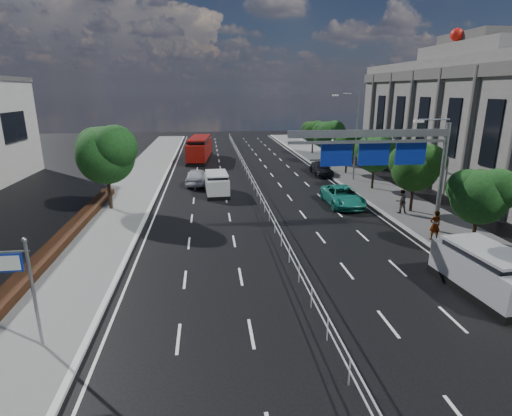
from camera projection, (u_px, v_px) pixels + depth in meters
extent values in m
plane|color=black|center=(321.00, 329.00, 15.88)|extent=(160.00, 160.00, 0.00)
cube|color=slate|center=(14.00, 349.00, 14.53)|extent=(5.00, 140.00, 0.14)
cube|color=silver|center=(86.00, 344.00, 14.82)|extent=(0.25, 140.00, 0.15)
cube|color=silver|center=(255.00, 181.00, 37.01)|extent=(0.05, 85.00, 0.05)
cube|color=silver|center=(255.00, 186.00, 37.14)|extent=(0.05, 85.00, 0.05)
cube|color=black|center=(21.00, 281.00, 19.01)|extent=(1.00, 36.00, 0.44)
cylinder|color=gray|center=(34.00, 297.00, 14.07)|extent=(0.12, 0.12, 4.20)
sphere|color=gray|center=(24.00, 240.00, 13.46)|extent=(0.18, 0.18, 0.18)
cylinder|color=gray|center=(9.00, 252.00, 13.51)|extent=(1.30, 0.07, 0.07)
cube|color=#0D2493|center=(2.00, 263.00, 13.59)|extent=(1.35, 0.06, 0.68)
cube|color=white|center=(2.00, 263.00, 13.63)|extent=(1.20, 0.01, 0.54)
cube|color=white|center=(1.00, 264.00, 13.56)|extent=(1.20, 0.01, 0.54)
cylinder|color=gray|center=(441.00, 180.00, 25.59)|extent=(0.28, 0.28, 7.20)
cube|color=gray|center=(371.00, 133.00, 24.17)|extent=(10.20, 0.25, 0.45)
cube|color=gray|center=(370.00, 142.00, 24.31)|extent=(10.20, 0.18, 0.18)
cylinder|color=gray|center=(434.00, 119.00, 24.40)|extent=(2.00, 0.10, 0.10)
cube|color=silver|center=(419.00, 121.00, 24.32)|extent=(0.60, 0.25, 0.15)
cube|color=#0D2493|center=(411.00, 154.00, 25.03)|extent=(2.00, 0.08, 1.40)
cube|color=white|center=(410.00, 153.00, 25.08)|extent=(1.80, 0.02, 1.20)
cube|color=#0D2493|center=(374.00, 154.00, 24.76)|extent=(2.00, 0.08, 1.40)
cube|color=white|center=(374.00, 154.00, 24.80)|extent=(1.80, 0.02, 1.20)
cube|color=#0D2493|center=(336.00, 155.00, 24.48)|extent=(2.00, 0.08, 1.40)
cube|color=white|center=(336.00, 155.00, 24.53)|extent=(1.80, 0.02, 1.20)
cylinder|color=gray|center=(356.00, 137.00, 40.60)|extent=(0.16, 0.16, 9.00)
cylinder|color=gray|center=(347.00, 94.00, 39.24)|extent=(0.10, 2.40, 0.10)
cube|color=silver|center=(336.00, 95.00, 39.15)|extent=(0.60, 0.25, 0.15)
cube|color=slate|center=(506.00, 124.00, 37.88)|extent=(14.00, 36.00, 12.00)
cube|color=#4C4947|center=(442.00, 73.00, 35.76)|extent=(0.40, 36.00, 1.00)
sphere|color=#B2140C|center=(457.00, 35.00, 34.96)|extent=(1.10, 1.10, 1.10)
cylinder|color=black|center=(109.00, 188.00, 31.14)|extent=(0.28, 0.28, 3.50)
sphere|color=#103412|center=(106.00, 155.00, 30.40)|extent=(4.40, 4.40, 4.40)
sphere|color=#103412|center=(115.00, 147.00, 29.68)|extent=(3.30, 3.30, 3.30)
sphere|color=#103412|center=(97.00, 147.00, 30.79)|extent=(3.08, 3.08, 3.08)
cylinder|color=black|center=(475.00, 229.00, 23.46)|extent=(0.21, 0.21, 2.60)
sphere|color=#103412|center=(480.00, 197.00, 22.91)|extent=(3.20, 3.20, 3.20)
sphere|color=#103412|center=(497.00, 190.00, 22.38)|extent=(2.40, 2.40, 2.40)
sphere|color=#103412|center=(467.00, 188.00, 23.19)|extent=(2.24, 2.24, 2.24)
cylinder|color=black|center=(412.00, 195.00, 30.57)|extent=(0.22, 0.22, 2.80)
sphere|color=black|center=(415.00, 168.00, 29.98)|extent=(3.50, 3.50, 3.50)
sphere|color=black|center=(428.00, 162.00, 29.41)|extent=(2.62, 2.62, 2.62)
sphere|color=black|center=(405.00, 161.00, 30.29)|extent=(2.45, 2.45, 2.45)
cylinder|color=black|center=(373.00, 176.00, 37.73)|extent=(0.22, 0.22, 2.70)
sphere|color=#103412|center=(375.00, 155.00, 37.16)|extent=(3.30, 3.30, 3.30)
sphere|color=#103412|center=(384.00, 150.00, 36.61)|extent=(2.48, 2.48, 2.47)
sphere|color=#103412|center=(367.00, 149.00, 37.44)|extent=(2.31, 2.31, 2.31)
cylinder|color=black|center=(346.00, 162.00, 44.87)|extent=(0.21, 0.21, 2.65)
sphere|color=black|center=(347.00, 145.00, 44.32)|extent=(3.20, 3.20, 3.20)
sphere|color=black|center=(355.00, 141.00, 43.79)|extent=(2.40, 2.40, 2.40)
sphere|color=black|center=(341.00, 141.00, 44.59)|extent=(2.24, 2.24, 2.24)
cylinder|color=black|center=(327.00, 152.00, 51.99)|extent=(0.23, 0.23, 2.85)
sphere|color=#103412|center=(328.00, 135.00, 51.39)|extent=(3.60, 3.60, 3.60)
sphere|color=#103412|center=(335.00, 131.00, 50.80)|extent=(2.70, 2.70, 2.70)
sphere|color=#103412|center=(322.00, 131.00, 51.70)|extent=(2.52, 2.52, 2.52)
cylinder|color=black|center=(312.00, 145.00, 59.16)|extent=(0.21, 0.21, 2.60)
sphere|color=black|center=(313.00, 132.00, 58.62)|extent=(3.10, 3.10, 3.10)
sphere|color=black|center=(318.00, 129.00, 58.10)|extent=(2.32, 2.33, 2.32)
sphere|color=black|center=(309.00, 129.00, 58.88)|extent=(2.17, 2.17, 2.17)
cube|color=black|center=(217.00, 192.00, 36.40)|extent=(2.20, 4.69, 0.33)
cube|color=silver|center=(217.00, 184.00, 36.18)|extent=(2.16, 4.60, 1.36)
cube|color=black|center=(217.00, 177.00, 35.98)|extent=(1.94, 3.33, 0.60)
cube|color=silver|center=(217.00, 173.00, 35.90)|extent=(2.03, 3.60, 0.12)
cylinder|color=black|center=(209.00, 195.00, 34.81)|extent=(0.32, 0.69, 0.68)
cylinder|color=black|center=(228.00, 194.00, 35.07)|extent=(0.32, 0.69, 0.68)
cylinder|color=black|center=(207.00, 187.00, 37.63)|extent=(0.32, 0.69, 0.68)
cylinder|color=black|center=(225.00, 186.00, 37.89)|extent=(0.32, 0.69, 0.68)
cube|color=black|center=(200.00, 159.00, 54.25)|extent=(3.51, 10.56, 0.31)
cube|color=maroon|center=(200.00, 149.00, 53.88)|extent=(3.44, 10.36, 2.11)
cube|color=black|center=(199.00, 141.00, 53.58)|extent=(2.96, 7.51, 0.93)
cube|color=maroon|center=(199.00, 138.00, 53.45)|extent=(3.11, 8.12, 0.19)
cylinder|color=black|center=(189.00, 162.00, 50.97)|extent=(0.33, 0.66, 0.64)
cylinder|color=black|center=(205.00, 162.00, 51.01)|extent=(0.33, 0.66, 0.64)
cylinder|color=black|center=(196.00, 154.00, 57.40)|extent=(0.33, 0.66, 0.64)
cylinder|color=black|center=(210.00, 154.00, 57.44)|extent=(0.33, 0.66, 0.64)
imported|color=silver|center=(197.00, 176.00, 39.97)|extent=(2.41, 4.96, 1.63)
imported|color=black|center=(192.00, 143.00, 66.33)|extent=(1.88, 4.19, 1.34)
cube|color=black|center=(482.00, 289.00, 18.68)|extent=(2.63, 5.44, 0.36)
cube|color=#95969B|center=(485.00, 272.00, 18.43)|extent=(2.58, 5.33, 1.49)
cube|color=black|center=(487.00, 257.00, 18.22)|extent=(2.29, 3.87, 0.66)
cube|color=#95969B|center=(489.00, 250.00, 18.13)|extent=(2.40, 4.19, 0.13)
cylinder|color=black|center=(493.00, 306.00, 16.85)|extent=(0.37, 0.76, 0.74)
cylinder|color=black|center=(442.00, 271.00, 20.07)|extent=(0.37, 0.76, 0.74)
cylinder|color=black|center=(474.00, 268.00, 20.41)|extent=(0.37, 0.76, 0.74)
imported|color=#1C8171|center=(343.00, 196.00, 32.76)|extent=(2.61, 5.58, 1.54)
imported|color=black|center=(321.00, 169.00, 44.62)|extent=(2.12, 4.83, 1.38)
imported|color=gray|center=(435.00, 225.00, 24.72)|extent=(0.70, 0.47, 1.89)
imported|color=gray|center=(401.00, 201.00, 30.16)|extent=(0.91, 0.73, 1.81)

